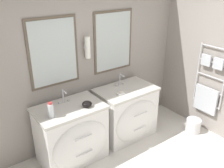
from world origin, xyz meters
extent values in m
cube|color=gray|center=(0.00, 1.78, 1.30)|extent=(4.99, 0.06, 2.60)
cube|color=brown|center=(-0.58, 1.74, 1.56)|extent=(0.72, 0.02, 0.96)
cube|color=#B2BCBA|center=(-0.58, 1.73, 1.56)|extent=(0.65, 0.01, 0.89)
cube|color=brown|center=(0.43, 1.74, 1.56)|extent=(0.72, 0.02, 0.96)
cube|color=#B2BCBA|center=(0.43, 1.73, 1.56)|extent=(0.65, 0.01, 0.89)
cylinder|color=white|center=(-0.07, 1.69, 1.56)|extent=(0.08, 0.08, 0.32)
cube|color=silver|center=(-0.07, 1.74, 1.56)|extent=(0.05, 0.02, 0.08)
cube|color=gray|center=(1.72, 0.79, 1.30)|extent=(0.06, 3.63, 2.60)
cylinder|color=silver|center=(1.66, 0.48, 1.00)|extent=(0.02, 0.02, 1.04)
cylinder|color=silver|center=(1.66, 0.97, 1.00)|extent=(0.02, 0.02, 1.04)
cylinder|color=silver|center=(1.66, 0.73, 1.49)|extent=(0.02, 0.50, 0.02)
cylinder|color=silver|center=(1.66, 0.73, 1.24)|extent=(0.02, 0.50, 0.02)
cylinder|color=silver|center=(1.66, 0.73, 1.00)|extent=(0.02, 0.50, 0.02)
cylinder|color=silver|center=(1.66, 0.73, 0.75)|extent=(0.02, 0.50, 0.02)
cylinder|color=silver|center=(1.66, 0.73, 0.51)|extent=(0.02, 0.50, 0.02)
cube|color=#B7BCC1|center=(1.64, 0.73, 0.58)|extent=(0.04, 0.42, 0.45)
cube|color=#B7BCC1|center=(1.64, 0.62, 1.25)|extent=(0.04, 0.17, 0.18)
cube|color=#B7BCC1|center=(1.64, 0.83, 1.25)|extent=(0.04, 0.17, 0.18)
cube|color=white|center=(-0.58, 1.40, 0.41)|extent=(0.92, 0.59, 0.82)
ellipsoid|color=white|center=(-0.58, 1.11, 0.41)|extent=(0.85, 0.13, 0.69)
cube|color=beige|center=(-0.58, 1.40, 0.84)|extent=(0.95, 0.62, 0.04)
ellipsoid|color=white|center=(-0.58, 1.37, 0.82)|extent=(0.44, 0.38, 0.09)
cylinder|color=silver|center=(-0.58, 1.03, 0.58)|extent=(0.25, 0.01, 0.01)
cylinder|color=silver|center=(-0.58, 1.03, 0.31)|extent=(0.25, 0.01, 0.01)
cube|color=white|center=(0.43, 1.40, 0.41)|extent=(0.92, 0.59, 0.82)
ellipsoid|color=white|center=(0.43, 1.11, 0.41)|extent=(0.85, 0.13, 0.69)
cube|color=beige|center=(0.43, 1.40, 0.84)|extent=(0.95, 0.62, 0.04)
ellipsoid|color=white|center=(0.43, 1.37, 0.82)|extent=(0.44, 0.38, 0.09)
cylinder|color=silver|center=(0.43, 1.03, 0.58)|extent=(0.25, 0.01, 0.01)
cylinder|color=silver|center=(0.43, 1.03, 0.31)|extent=(0.25, 0.01, 0.01)
cylinder|color=silver|center=(-0.58, 1.56, 0.96)|extent=(0.02, 0.02, 0.20)
cylinder|color=silver|center=(-0.58, 1.51, 1.05)|extent=(0.02, 0.11, 0.02)
cylinder|color=silver|center=(-0.65, 1.56, 0.88)|extent=(0.03, 0.03, 0.04)
cylinder|color=silver|center=(-0.51, 1.56, 0.88)|extent=(0.03, 0.03, 0.04)
cylinder|color=silver|center=(0.43, 1.56, 0.96)|extent=(0.02, 0.02, 0.20)
cylinder|color=silver|center=(0.43, 1.51, 1.05)|extent=(0.02, 0.11, 0.02)
cylinder|color=silver|center=(0.36, 1.56, 0.88)|extent=(0.03, 0.03, 0.04)
cylinder|color=silver|center=(0.50, 1.56, 0.88)|extent=(0.03, 0.03, 0.04)
cylinder|color=silver|center=(-0.88, 1.30, 0.96)|extent=(0.08, 0.08, 0.19)
cylinder|color=red|center=(-0.88, 1.30, 1.06)|extent=(0.05, 0.05, 0.02)
ellipsoid|color=black|center=(-0.37, 1.26, 0.90)|extent=(0.14, 0.14, 0.08)
cube|color=white|center=(0.24, 1.29, 0.87)|extent=(0.11, 0.08, 0.02)
ellipsoid|color=#F2E5CC|center=(0.24, 1.29, 0.90)|extent=(0.07, 0.05, 0.02)
cylinder|color=silver|center=(1.44, 0.76, 0.12)|extent=(0.25, 0.25, 0.24)
torus|color=silver|center=(1.44, 0.76, 0.23)|extent=(0.25, 0.25, 0.01)
camera|label=1|loc=(-1.87, -1.36, 2.55)|focal=40.00mm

